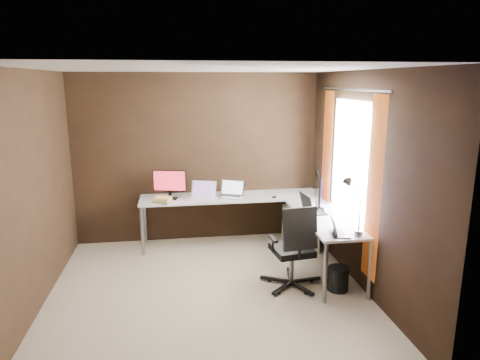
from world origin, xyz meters
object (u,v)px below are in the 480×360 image
desk_lamp (352,199)px  laptop_black_small (338,231)px  book_stack (162,200)px  laptop_silver (231,193)px  laptop_white (203,195)px  wastebasket (338,279)px  monitor_right (318,189)px  monitor_left (170,183)px  office_chair (293,263)px  laptop_black_big (311,208)px  drawer_pedestal (300,228)px

desk_lamp → laptop_black_small: bearing=176.5°
laptop_black_small → book_stack: (-1.94, 1.59, -0.01)m
laptop_silver → desk_lamp: size_ratio=0.67×
laptop_white → wastebasket: 2.24m
laptop_silver → monitor_right: bearing=-14.5°
laptop_white → book_stack: bearing=-149.9°
book_stack → laptop_white: bearing=11.0°
monitor_left → desk_lamp: 2.66m
office_chair → desk_lamp: bearing=-35.4°
monitor_left → book_stack: monitor_left is taller
monitor_left → laptop_black_small: 2.55m
monitor_left → laptop_silver: 0.90m
laptop_silver → book_stack: bearing=-145.9°
laptop_white → desk_lamp: (1.50, -1.72, 0.35)m
laptop_white → laptop_silver: 0.42m
laptop_silver → wastebasket: (1.03, -1.62, -0.64)m
book_stack → desk_lamp: 2.65m
laptop_black_big → laptop_black_small: (0.04, -0.83, -0.01)m
monitor_right → laptop_black_small: 0.92m
laptop_silver → book_stack: laptop_silver is taller
wastebasket → monitor_left: bearing=139.3°
laptop_white → laptop_black_big: size_ratio=1.10×
monitor_left → laptop_silver: size_ratio=1.11×
laptop_white → desk_lamp: desk_lamp is taller
laptop_black_big → laptop_black_small: 0.83m
laptop_silver → laptop_black_big: (0.91, -0.90, 0.00)m
laptop_silver → laptop_black_small: 1.98m
monitor_left → monitor_right: bearing=-11.7°
laptop_black_big → book_stack: bearing=63.1°
laptop_black_small → laptop_silver: bearing=41.0°
drawer_pedestal → laptop_white: size_ratio=1.40×
book_stack → wastebasket: book_stack is taller
laptop_silver → desk_lamp: 2.09m
drawer_pedestal → office_chair: bearing=-110.7°
laptop_black_small → book_stack: bearing=62.9°
desk_lamp → office_chair: desk_lamp is taller
office_chair → wastebasket: (0.50, -0.16, -0.16)m
monitor_left → laptop_black_big: 2.02m
laptop_black_big → book_stack: (-1.89, 0.76, -0.02)m
monitor_right → book_stack: 2.13m
laptop_black_big → laptop_black_small: laptop_black_big is taller
laptop_black_small → book_stack: size_ratio=1.04×
drawer_pedestal → laptop_black_big: size_ratio=1.55×
monitor_left → laptop_silver: (0.88, -0.03, -0.18)m
monitor_left → wastebasket: monitor_left is taller
laptop_white → office_chair: (0.95, -1.42, -0.48)m
book_stack → wastebasket: size_ratio=1.06×
drawer_pedestal → desk_lamp: 1.66m
laptop_white → laptop_black_small: 2.18m
laptop_silver → laptop_black_small: bearing=-35.5°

